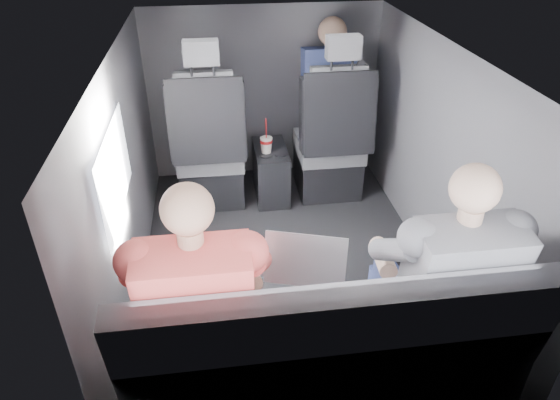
{
  "coord_description": "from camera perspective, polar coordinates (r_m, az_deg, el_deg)",
  "views": [
    {
      "loc": [
        -0.39,
        -2.47,
        2.03
      ],
      "look_at": [
        -0.06,
        -0.05,
        0.52
      ],
      "focal_mm": 32.0,
      "sensor_mm": 36.0,
      "label": 1
    }
  ],
  "objects": [
    {
      "name": "floor",
      "position": [
        3.22,
        0.87,
        -7.38
      ],
      "size": [
        2.6,
        2.6,
        0.0
      ],
      "primitive_type": "plane",
      "color": "black",
      "rests_on": "ground"
    },
    {
      "name": "ceiling",
      "position": [
        2.59,
        1.12,
        16.47
      ],
      "size": [
        2.6,
        2.6,
        0.0
      ],
      "primitive_type": "plane",
      "rotation": [
        3.14,
        0.0,
        0.0
      ],
      "color": "#B2B2AD",
      "rests_on": "panel_back"
    },
    {
      "name": "panel_left",
      "position": [
        2.86,
        -17.14,
        1.92
      ],
      "size": [
        0.02,
        2.6,
        1.35
      ],
      "primitive_type": "cube",
      "color": "#56565B",
      "rests_on": "floor"
    },
    {
      "name": "panel_right",
      "position": [
        3.1,
        17.72,
        4.16
      ],
      "size": [
        0.02,
        2.6,
        1.35
      ],
      "primitive_type": "cube",
      "color": "#56565B",
      "rests_on": "floor"
    },
    {
      "name": "panel_front",
      "position": [
        4.02,
        -1.86,
        12.02
      ],
      "size": [
        1.8,
        0.02,
        1.35
      ],
      "primitive_type": "cube",
      "color": "#56565B",
      "rests_on": "floor"
    },
    {
      "name": "panel_back",
      "position": [
        1.83,
        7.35,
        -16.42
      ],
      "size": [
        1.8,
        0.02,
        1.35
      ],
      "primitive_type": "cube",
      "color": "#56565B",
      "rests_on": "floor"
    },
    {
      "name": "side_window",
      "position": [
        2.49,
        -18.31,
        3.04
      ],
      "size": [
        0.02,
        0.75,
        0.42
      ],
      "primitive_type": "cube",
      "color": "white",
      "rests_on": "panel_left"
    },
    {
      "name": "seatbelt",
      "position": [
        3.47,
        6.79,
        10.75
      ],
      "size": [
        0.35,
        0.11,
        0.59
      ],
      "primitive_type": "cube",
      "rotation": [
        -0.14,
        0.49,
        0.0
      ],
      "color": "black",
      "rests_on": "front_seat_right"
    },
    {
      "name": "front_seat_left",
      "position": [
        3.69,
        -8.0,
        5.17
      ],
      "size": [
        0.52,
        0.58,
        1.26
      ],
      "color": "black",
      "rests_on": "floor"
    },
    {
      "name": "front_seat_right",
      "position": [
        3.78,
        5.81,
        6.02
      ],
      "size": [
        0.52,
        0.58,
        1.26
      ],
      "color": "black",
      "rests_on": "floor"
    },
    {
      "name": "center_console",
      "position": [
        3.84,
        -1.06,
        3.22
      ],
      "size": [
        0.24,
        0.48,
        0.41
      ],
      "color": "black",
      "rests_on": "floor"
    },
    {
      "name": "rear_bench",
      "position": [
        2.26,
        5.15,
        -18.21
      ],
      "size": [
        1.6,
        0.57,
        0.92
      ],
      "color": "#5E5F63",
      "rests_on": "floor"
    },
    {
      "name": "soda_cup",
      "position": [
        3.64,
        -1.58,
        6.32
      ],
      "size": [
        0.09,
        0.09,
        0.27
      ],
      "color": "white",
      "rests_on": "center_console"
    },
    {
      "name": "laptop_white",
      "position": [
        2.16,
        -9.27,
        -9.11
      ],
      "size": [
        0.35,
        0.33,
        0.26
      ],
      "color": "silver",
      "rests_on": "passenger_rear_left"
    },
    {
      "name": "laptop_silver",
      "position": [
        2.24,
        2.38,
        -6.98
      ],
      "size": [
        0.4,
        0.41,
        0.25
      ],
      "color": "#BBBBC0",
      "rests_on": "rear_bench"
    },
    {
      "name": "laptop_black",
      "position": [
        2.4,
        16.78,
        -5.54
      ],
      "size": [
        0.34,
        0.31,
        0.23
      ],
      "color": "black",
      "rests_on": "passenger_rear_right"
    },
    {
      "name": "passenger_rear_left",
      "position": [
        2.05,
        -9.08,
        -11.63
      ],
      "size": [
        0.51,
        0.63,
        1.24
      ],
      "color": "#343339",
      "rests_on": "rear_bench"
    },
    {
      "name": "passenger_rear_right",
      "position": [
        2.23,
        17.67,
        -8.84
      ],
      "size": [
        0.51,
        0.63,
        1.24
      ],
      "color": "navy",
      "rests_on": "rear_bench"
    },
    {
      "name": "passenger_front_right",
      "position": [
        3.88,
        5.66,
        12.44
      ],
      "size": [
        0.42,
        0.42,
        0.86
      ],
      "color": "navy",
      "rests_on": "front_seat_right"
    }
  ]
}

